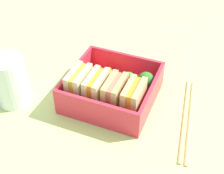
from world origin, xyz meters
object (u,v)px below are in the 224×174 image
(carrot_stick_left, at_px, (92,74))
(sandwich_left, at_px, (133,99))
(drinking_glass, at_px, (10,81))
(sandwich_center, at_px, (97,89))
(chopstick_pair, at_px, (188,116))
(carrot_stick_far_left, at_px, (111,78))
(strawberry_far_left, at_px, (128,79))
(sandwich_center_left, at_px, (115,94))
(broccoli_floret, at_px, (146,81))
(sandwich_center_right, at_px, (79,84))

(carrot_stick_left, bearing_deg, sandwich_left, 150.07)
(drinking_glass, bearing_deg, carrot_stick_left, -136.80)
(sandwich_center, relative_size, chopstick_pair, 0.30)
(sandwich_center, distance_m, chopstick_pair, 0.16)
(drinking_glass, bearing_deg, carrot_stick_far_left, -144.21)
(sandwich_center, xyz_separation_m, chopstick_pair, (-0.16, -0.03, -0.04))
(sandwich_center, bearing_deg, strawberry_far_left, -120.22)
(sandwich_center_left, xyz_separation_m, chopstick_pair, (-0.12, -0.03, -0.04))
(drinking_glass, bearing_deg, strawberry_far_left, -150.03)
(carrot_stick_left, xyz_separation_m, chopstick_pair, (-0.19, 0.03, -0.01))
(sandwich_center, height_order, broccoli_floret, sandwich_center)
(carrot_stick_far_left, bearing_deg, sandwich_left, 136.44)
(strawberry_far_left, bearing_deg, carrot_stick_far_left, -1.09)
(strawberry_far_left, relative_size, chopstick_pair, 0.16)
(sandwich_center_right, distance_m, strawberry_far_left, 0.09)
(carrot_stick_left, relative_size, drinking_glass, 0.47)
(sandwich_center, relative_size, carrot_stick_far_left, 1.10)
(sandwich_center_left, relative_size, broccoli_floret, 1.46)
(carrot_stick_far_left, distance_m, carrot_stick_left, 0.04)
(sandwich_left, bearing_deg, chopstick_pair, -160.28)
(sandwich_left, distance_m, strawberry_far_left, 0.07)
(sandwich_center_right, height_order, chopstick_pair, sandwich_center_right)
(carrot_stick_left, bearing_deg, sandwich_center_right, 93.02)
(strawberry_far_left, bearing_deg, sandwich_center_left, 87.47)
(carrot_stick_far_left, bearing_deg, broccoli_floret, 176.82)
(sandwich_center_left, xyz_separation_m, carrot_stick_far_left, (0.03, -0.06, -0.02))
(carrot_stick_far_left, relative_size, chopstick_pair, 0.27)
(chopstick_pair, height_order, drinking_glass, drinking_glass)
(sandwich_center, distance_m, carrot_stick_far_left, 0.07)
(sandwich_center, xyz_separation_m, drinking_glass, (0.15, 0.04, 0.01))
(sandwich_center, bearing_deg, carrot_stick_far_left, -90.77)
(sandwich_center, relative_size, drinking_glass, 0.64)
(sandwich_center, relative_size, strawberry_far_left, 1.84)
(sandwich_center_left, height_order, carrot_stick_left, sandwich_center_left)
(sandwich_center_left, bearing_deg, carrot_stick_far_left, -62.57)
(strawberry_far_left, bearing_deg, chopstick_pair, 165.88)
(broccoli_floret, distance_m, drinking_glass, 0.24)
(sandwich_center_right, relative_size, carrot_stick_far_left, 1.10)
(strawberry_far_left, distance_m, carrot_stick_left, 0.07)
(broccoli_floret, distance_m, carrot_stick_far_left, 0.07)
(sandwich_center, relative_size, broccoli_floret, 1.46)
(sandwich_left, xyz_separation_m, sandwich_center_right, (0.10, 0.00, 0.00))
(broccoli_floret, xyz_separation_m, strawberry_far_left, (0.03, -0.00, -0.01))
(sandwich_left, bearing_deg, sandwich_center_right, 0.00)
(broccoli_floret, height_order, chopstick_pair, broccoli_floret)
(sandwich_center_right, height_order, carrot_stick_left, sandwich_center_right)
(drinking_glass, bearing_deg, sandwich_center, -163.67)
(sandwich_center_left, distance_m, strawberry_far_left, 0.06)
(sandwich_center, xyz_separation_m, carrot_stick_left, (0.04, -0.06, -0.02))
(carrot_stick_left, height_order, drinking_glass, drinking_glass)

